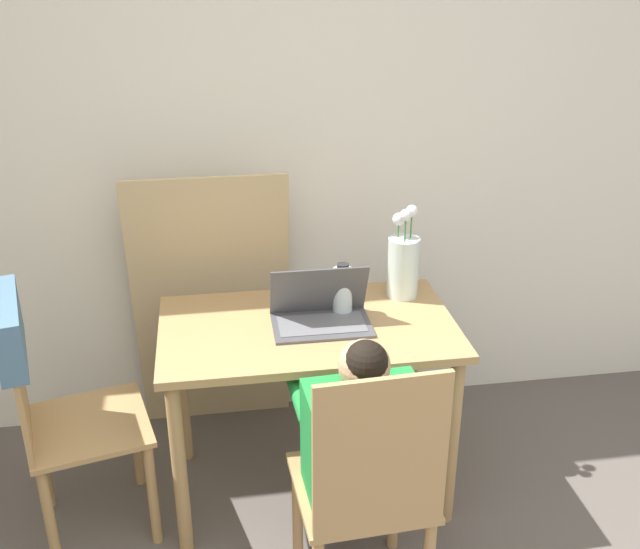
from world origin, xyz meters
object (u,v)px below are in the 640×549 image
Objects in this scene: chair_spare at (42,383)px; chair_occupied at (368,491)px; water_bottle at (343,290)px; flower_vase at (403,263)px; laptop at (321,311)px; person_seated at (357,434)px.

chair_occupied is at bearing -130.27° from chair_spare.
chair_occupied reaches higher than water_bottle.
water_bottle is at bearing -97.02° from chair_occupied.
laptop is at bearing -152.64° from flower_vase.
flower_vase reaches higher than chair_spare.
flower_vase is (0.30, 0.80, 0.37)m from chair_occupied.
chair_spare is at bearing -167.25° from flower_vase.
chair_spare is 1.07m from water_bottle.
laptop is at bearing -89.16° from chair_occupied.
chair_spare is at bearing -23.74° from person_seated.
chair_spare is 4.89× the size of water_bottle.
water_bottle is at bearing -98.66° from person_seated.
person_seated is at bearing -114.77° from flower_vase.
laptop is (0.95, 0.12, 0.14)m from chair_spare.
chair_spare is (-0.99, 0.50, 0.15)m from chair_occupied.
chair_occupied is 1.12m from chair_spare.
person_seated is 0.60m from water_bottle.
flower_vase is (0.34, 0.18, 0.08)m from laptop.
laptop is at bearing -88.93° from person_seated.
flower_vase is at bearing 27.87° from laptop.
chair_spare reaches higher than chair_occupied.
chair_spare is at bearing -170.04° from water_bottle.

